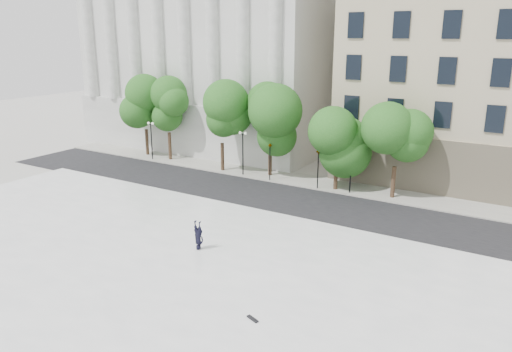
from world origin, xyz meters
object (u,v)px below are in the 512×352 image
object	(u,v)px
person_lying	(199,246)
skateboard	(253,319)
traffic_light_east	(319,149)
traffic_light_west	(270,144)

from	to	relation	value
person_lying	skateboard	size ratio (longest dim) A/B	2.62
skateboard	traffic_light_east	bearing A→B (deg)	127.74
traffic_light_west	skateboard	distance (m)	24.89
skateboard	traffic_light_west	bearing A→B (deg)	138.87
traffic_light_west	person_lying	world-z (taller)	traffic_light_west
traffic_light_west	traffic_light_east	distance (m)	4.98
person_lying	skateboard	bearing A→B (deg)	-34.84
traffic_light_east	person_lying	size ratio (longest dim) A/B	2.25
traffic_light_west	person_lying	size ratio (longest dim) A/B	2.18
traffic_light_west	traffic_light_east	world-z (taller)	traffic_light_east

